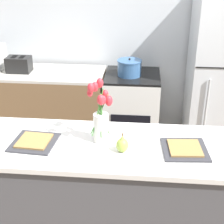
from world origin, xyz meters
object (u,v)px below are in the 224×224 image
(refrigerator, at_px, (221,78))
(cooking_pot, at_px, (129,68))
(pear_figurine, at_px, (122,144))
(plate_setting_right, at_px, (185,149))
(plate_setting_left, at_px, (34,142))
(toaster, at_px, (19,64))
(stove_range, at_px, (132,111))
(flower_vase, at_px, (101,117))

(refrigerator, height_order, cooking_pot, refrigerator)
(pear_figurine, height_order, plate_setting_right, pear_figurine)
(plate_setting_left, bearing_deg, refrigerator, 46.44)
(plate_setting_right, relative_size, toaster, 1.09)
(plate_setting_left, bearing_deg, stove_range, 69.82)
(flower_vase, height_order, plate_setting_left, flower_vase)
(toaster, relative_size, cooking_pot, 1.07)
(stove_range, distance_m, flower_vase, 1.71)
(plate_setting_left, relative_size, cooking_pot, 1.17)
(refrigerator, relative_size, flower_vase, 4.10)
(pear_figurine, relative_size, plate_setting_right, 0.43)
(refrigerator, bearing_deg, flower_vase, -125.40)
(refrigerator, height_order, plate_setting_right, refrigerator)
(refrigerator, height_order, flower_vase, refrigerator)
(plate_setting_left, bearing_deg, plate_setting_right, 0.00)
(refrigerator, bearing_deg, plate_setting_left, -133.56)
(flower_vase, bearing_deg, plate_setting_right, -7.36)
(stove_range, bearing_deg, cooking_pot, -141.73)
(pear_figurine, height_order, toaster, pear_figurine)
(plate_setting_right, xyz_separation_m, cooking_pot, (-0.43, 1.60, 0.01))
(toaster, distance_m, cooking_pot, 1.22)
(flower_vase, xyz_separation_m, cooking_pot, (0.12, 1.53, -0.16))
(plate_setting_left, height_order, toaster, toaster)
(plate_setting_left, xyz_separation_m, plate_setting_right, (1.00, 0.00, 0.00))
(stove_range, height_order, flower_vase, flower_vase)
(stove_range, bearing_deg, toaster, -179.13)
(refrigerator, bearing_deg, plate_setting_right, -108.74)
(flower_vase, xyz_separation_m, toaster, (-1.10, 1.54, -0.16))
(refrigerator, height_order, pear_figurine, refrigerator)
(pear_figurine, bearing_deg, flower_vase, 141.72)
(refrigerator, relative_size, toaster, 6.30)
(pear_figurine, xyz_separation_m, plate_setting_right, (0.40, 0.05, -0.04))
(stove_range, xyz_separation_m, pear_figurine, (-0.00, -1.68, 0.56))
(flower_vase, bearing_deg, plate_setting_left, -170.80)
(stove_range, relative_size, refrigerator, 0.50)
(flower_vase, bearing_deg, stove_range, 84.27)
(toaster, bearing_deg, cooking_pot, -0.39)
(stove_range, distance_m, plate_setting_left, 1.81)
(stove_range, xyz_separation_m, plate_setting_right, (0.40, -1.63, 0.52))
(flower_vase, distance_m, cooking_pot, 1.54)
(plate_setting_right, bearing_deg, refrigerator, 71.26)
(cooking_pot, bearing_deg, plate_setting_right, -74.87)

